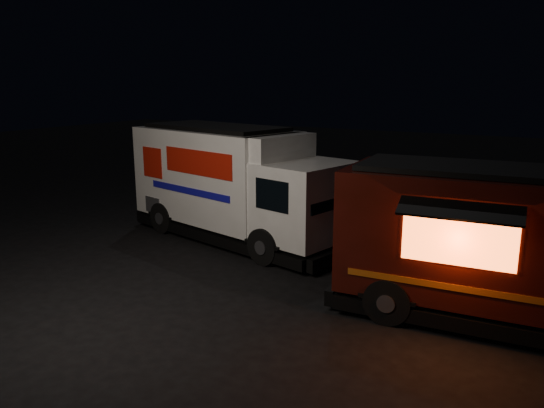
{
  "coord_description": "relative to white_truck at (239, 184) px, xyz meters",
  "views": [
    {
      "loc": [
        7.39,
        -9.72,
        4.72
      ],
      "look_at": [
        0.55,
        2.0,
        1.55
      ],
      "focal_mm": 35.0,
      "sensor_mm": 36.0,
      "label": 1
    }
  ],
  "objects": [
    {
      "name": "red_truck",
      "position": [
        7.66,
        -2.07,
        -0.15
      ],
      "size": [
        6.85,
        2.97,
        3.11
      ],
      "primitive_type": null,
      "rotation": [
        0.0,
        0.0,
        0.08
      ],
      "color": "#370D0A",
      "rests_on": "ground"
    },
    {
      "name": "white_truck",
      "position": [
        0.0,
        0.0,
        0.0
      ],
      "size": [
        7.87,
        4.1,
        3.4
      ],
      "primitive_type": null,
      "rotation": [
        0.0,
        0.0,
        -0.22
      ],
      "color": "white",
      "rests_on": "ground"
    },
    {
      "name": "ground",
      "position": [
        1.28,
        -3.17,
        -1.7
      ],
      "size": [
        80.0,
        80.0,
        0.0
      ],
      "primitive_type": "plane",
      "color": "black",
      "rests_on": "ground"
    }
  ]
}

